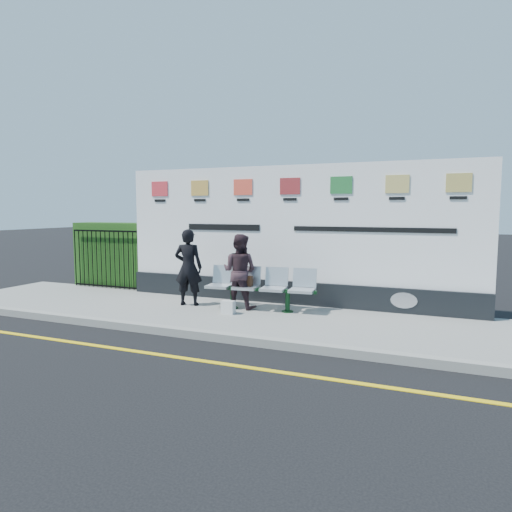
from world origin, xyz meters
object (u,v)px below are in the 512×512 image
at_px(bench, 260,298).
at_px(woman_left, 188,267).
at_px(woman_right, 240,271).
at_px(billboard, 291,244).

bearing_deg(bench, woman_left, 179.26).
height_order(bench, woman_right, woman_right).
bearing_deg(woman_left, woman_right, 173.81).
xyz_separation_m(billboard, woman_left, (-1.95, -1.04, -0.48)).
bearing_deg(woman_left, bench, 170.72).
relative_size(billboard, woman_right, 5.16).
bearing_deg(woman_left, billboard, -165.58).
relative_size(bench, woman_left, 1.37).
bearing_deg(billboard, woman_right, -132.44).
xyz_separation_m(bench, woman_left, (-1.60, -0.12, 0.58)).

